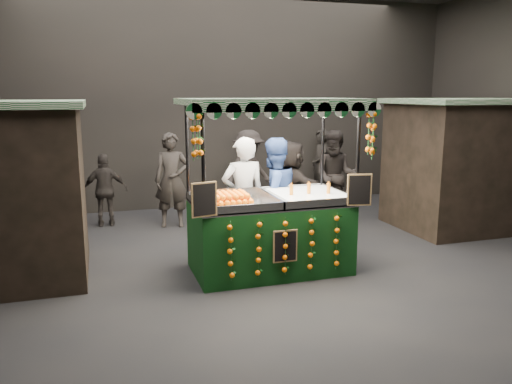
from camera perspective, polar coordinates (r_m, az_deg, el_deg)
name	(u,v)px	position (r m, az deg, el deg)	size (l,w,h in m)	color
ground	(292,271)	(7.92, 4.08, -8.91)	(12.00, 12.00, 0.00)	black
market_hall	(295,44)	(7.48, 4.45, 16.26)	(12.10, 10.10, 5.05)	black
neighbour_stall_right	(468,163)	(11.14, 22.77, 3.01)	(3.00, 2.20, 2.60)	black
juice_stall	(271,220)	(7.70, 1.73, -3.12)	(2.71, 1.59, 2.63)	black
vendor_grey	(243,198)	(8.38, -1.43, -0.63)	(0.74, 0.49, 2.01)	gray
vendor_blue	(273,196)	(8.58, 1.96, -0.46)	(1.15, 1.01, 1.98)	navy
shopper_0	(172,180)	(10.44, -9.45, 1.33)	(0.77, 0.57, 1.93)	#2C2724
shopper_1	(336,176)	(10.92, 8.96, 1.79)	(1.18, 1.11, 1.94)	black
shopper_2	(105,190)	(10.82, -16.60, 0.21)	(0.89, 0.40, 1.50)	#2B2623
shopper_3	(249,173)	(11.33, -0.84, 2.18)	(1.40, 1.09, 1.91)	#2C2624
shopper_4	(9,183)	(11.07, -26.08, 0.90)	(1.09, 0.88, 1.93)	#282420
shopper_5	(292,187)	(9.88, 4.05, 0.54)	(1.01, 1.76, 1.80)	#282220
shopper_6	(320,166)	(12.81, 7.26, 2.93)	(0.47, 0.68, 1.82)	black
shopper_7	(51,199)	(9.58, -22.04, -0.76)	(1.30, 1.10, 1.74)	black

